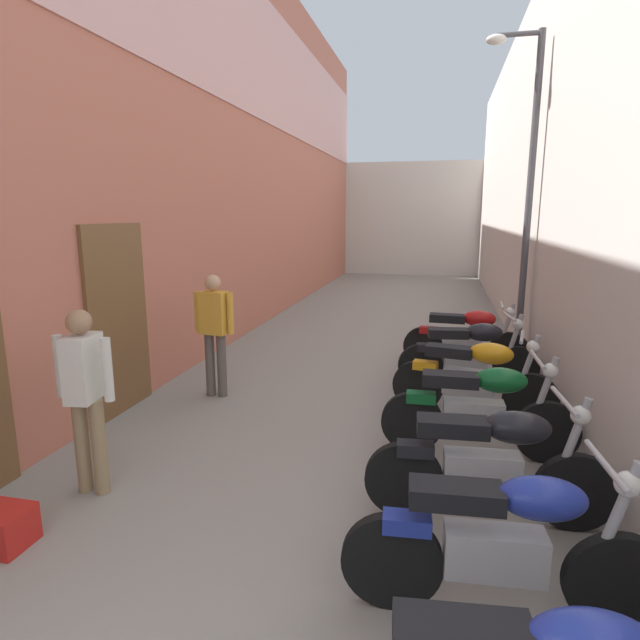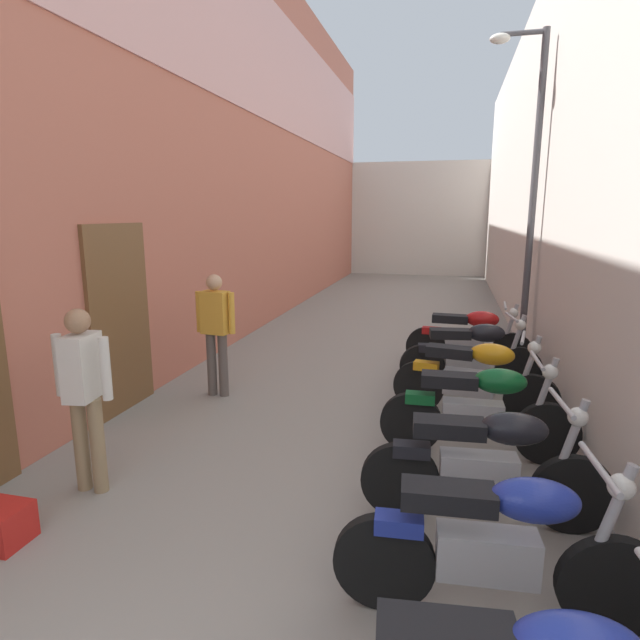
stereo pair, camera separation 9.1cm
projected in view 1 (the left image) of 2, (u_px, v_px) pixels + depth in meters
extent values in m
plane|color=gray|center=(362.00, 362.00, 8.22)|extent=(36.48, 36.48, 0.00)
cube|color=#B76651|center=(241.00, 139.00, 9.98)|extent=(0.40, 20.48, 7.40)
cube|color=brown|center=(118.00, 320.00, 6.02)|extent=(0.06, 1.10, 2.20)
cube|color=#DBA39E|center=(249.00, 47.00, 9.60)|extent=(0.04, 20.48, 2.37)
cube|color=beige|center=(538.00, 171.00, 8.92)|extent=(0.40, 20.48, 6.06)
cube|color=beige|center=(413.00, 219.00, 20.43)|extent=(8.01, 2.00, 4.19)
cube|color=black|center=(463.00, 637.00, 1.94)|extent=(0.54, 0.27, 0.12)
cylinder|color=black|center=(619.00, 584.00, 2.88)|extent=(0.60, 0.12, 0.60)
cylinder|color=black|center=(392.00, 561.00, 3.07)|extent=(0.60, 0.12, 0.60)
cube|color=#9E9EA3|center=(494.00, 553.00, 2.96)|extent=(0.57, 0.24, 0.28)
ellipsoid|color=navy|center=(542.00, 498.00, 2.85)|extent=(0.50, 0.30, 0.24)
cube|color=black|center=(456.00, 495.00, 2.92)|extent=(0.53, 0.26, 0.12)
cylinder|color=#9E9EA3|center=(613.00, 526.00, 2.82)|extent=(0.25, 0.08, 0.77)
cylinder|color=#9E9EA3|center=(606.00, 465.00, 2.76)|extent=(0.08, 0.58, 0.04)
sphere|color=silver|center=(628.00, 484.00, 2.76)|extent=(0.14, 0.14, 0.14)
cube|color=navy|center=(407.00, 523.00, 3.00)|extent=(0.29, 0.16, 0.10)
cylinder|color=black|center=(575.00, 492.00, 3.82)|extent=(0.60, 0.13, 0.60)
cylinder|color=black|center=(404.00, 480.00, 4.01)|extent=(0.60, 0.13, 0.60)
cube|color=#9E9EA3|center=(482.00, 471.00, 3.90)|extent=(0.57, 0.24, 0.28)
ellipsoid|color=black|center=(517.00, 427.00, 3.79)|extent=(0.50, 0.30, 0.24)
cube|color=black|center=(453.00, 426.00, 3.86)|extent=(0.54, 0.26, 0.12)
cylinder|color=#9E9EA3|center=(570.00, 447.00, 3.76)|extent=(0.25, 0.08, 0.77)
cylinder|color=#9E9EA3|center=(564.00, 401.00, 3.70)|extent=(0.08, 0.58, 0.04)
sphere|color=silver|center=(581.00, 415.00, 3.70)|extent=(0.14, 0.14, 0.14)
cube|color=black|center=(415.00, 449.00, 3.94)|extent=(0.29, 0.16, 0.10)
cylinder|color=black|center=(547.00, 432.00, 4.87)|extent=(0.60, 0.10, 0.60)
cylinder|color=black|center=(412.00, 422.00, 5.11)|extent=(0.60, 0.10, 0.60)
cube|color=#9E9EA3|center=(473.00, 415.00, 4.98)|extent=(0.56, 0.21, 0.28)
ellipsoid|color=#0F5123|center=(501.00, 380.00, 4.86)|extent=(0.49, 0.27, 0.24)
cube|color=black|center=(450.00, 379.00, 4.95)|extent=(0.53, 0.23, 0.12)
cylinder|color=#9E9EA3|center=(542.00, 396.00, 4.81)|extent=(0.25, 0.07, 0.77)
cylinder|color=#9E9EA3|center=(537.00, 359.00, 4.76)|extent=(0.05, 0.58, 0.04)
sphere|color=silver|center=(550.00, 371.00, 4.75)|extent=(0.14, 0.14, 0.14)
cube|color=#0F5123|center=(421.00, 397.00, 5.05)|extent=(0.28, 0.15, 0.10)
cylinder|color=black|center=(531.00, 400.00, 5.72)|extent=(0.60, 0.18, 0.60)
cylinder|color=black|center=(418.00, 386.00, 6.19)|extent=(0.60, 0.18, 0.60)
cube|color=#9E9EA3|center=(468.00, 382.00, 5.95)|extent=(0.59, 0.29, 0.28)
ellipsoid|color=orange|center=(491.00, 354.00, 5.79)|extent=(0.52, 0.34, 0.24)
cube|color=black|center=(449.00, 351.00, 5.97)|extent=(0.55, 0.30, 0.12)
cylinder|color=#9E9EA3|center=(526.00, 369.00, 5.67)|extent=(0.25, 0.10, 0.77)
cylinder|color=#9E9EA3|center=(522.00, 337.00, 5.63)|extent=(0.13, 0.58, 0.04)
sphere|color=silver|center=(533.00, 347.00, 5.60)|extent=(0.14, 0.14, 0.14)
cube|color=orange|center=(425.00, 365.00, 6.11)|extent=(0.30, 0.18, 0.10)
cylinder|color=black|center=(516.00, 368.00, 6.87)|extent=(0.61, 0.16, 0.60)
cylinder|color=black|center=(420.00, 366.00, 6.98)|extent=(0.61, 0.16, 0.60)
cube|color=#9E9EA3|center=(464.00, 358.00, 6.90)|extent=(0.58, 0.27, 0.28)
ellipsoid|color=black|center=(484.00, 332.00, 6.81)|extent=(0.51, 0.32, 0.24)
cube|color=black|center=(448.00, 333.00, 6.86)|extent=(0.55, 0.29, 0.12)
cylinder|color=#9E9EA3|center=(513.00, 343.00, 6.81)|extent=(0.25, 0.09, 0.77)
cylinder|color=#9E9EA3|center=(509.00, 316.00, 6.74)|extent=(0.11, 0.58, 0.04)
sphere|color=silver|center=(518.00, 324.00, 6.75)|extent=(0.14, 0.14, 0.14)
cube|color=black|center=(427.00, 347.00, 6.92)|extent=(0.30, 0.18, 0.10)
cylinder|color=black|center=(509.00, 352.00, 7.67)|extent=(0.60, 0.12, 0.60)
cylinder|color=black|center=(423.00, 346.00, 8.02)|extent=(0.60, 0.12, 0.60)
cube|color=#9E9EA3|center=(462.00, 341.00, 7.84)|extent=(0.57, 0.23, 0.28)
ellipsoid|color=#AD1414|center=(479.00, 319.00, 7.70)|extent=(0.49, 0.29, 0.24)
cube|color=black|center=(447.00, 318.00, 7.83)|extent=(0.53, 0.25, 0.12)
cylinder|color=#9E9EA3|center=(505.00, 329.00, 7.62)|extent=(0.25, 0.07, 0.77)
cylinder|color=#9E9EA3|center=(502.00, 305.00, 7.57)|extent=(0.07, 0.58, 0.04)
sphere|color=silver|center=(510.00, 312.00, 7.56)|extent=(0.14, 0.14, 0.14)
cube|color=#AD1414|center=(429.00, 330.00, 7.95)|extent=(0.29, 0.16, 0.10)
cylinder|color=#8C7251|center=(82.00, 445.00, 4.34)|extent=(0.12, 0.12, 0.82)
cylinder|color=#8C7251|center=(99.00, 447.00, 4.31)|extent=(0.12, 0.12, 0.82)
cube|color=beige|center=(83.00, 368.00, 4.19)|extent=(0.24, 0.36, 0.54)
sphere|color=#997051|center=(79.00, 322.00, 4.11)|extent=(0.20, 0.20, 0.20)
cylinder|color=beige|center=(60.00, 366.00, 4.24)|extent=(0.08, 0.08, 0.52)
cylinder|color=beige|center=(107.00, 370.00, 4.14)|extent=(0.08, 0.08, 0.52)
cylinder|color=#564C47|center=(210.00, 365.00, 6.66)|extent=(0.12, 0.12, 0.82)
cylinder|color=#564C47|center=(222.00, 365.00, 6.63)|extent=(0.12, 0.12, 0.82)
cube|color=gold|center=(214.00, 313.00, 6.51)|extent=(0.36, 0.24, 0.54)
sphere|color=tan|center=(213.00, 283.00, 6.43)|extent=(0.20, 0.20, 0.20)
cylinder|color=gold|center=(198.00, 312.00, 6.56)|extent=(0.08, 0.08, 0.52)
cylinder|color=gold|center=(230.00, 313.00, 6.46)|extent=(0.08, 0.08, 0.52)
cylinder|color=#47474C|center=(529.00, 207.00, 7.59)|extent=(0.10, 0.10, 4.79)
cylinder|color=#47474C|center=(519.00, 34.00, 7.18)|extent=(0.60, 0.07, 0.07)
ellipsoid|color=silver|center=(496.00, 39.00, 7.26)|extent=(0.28, 0.18, 0.14)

